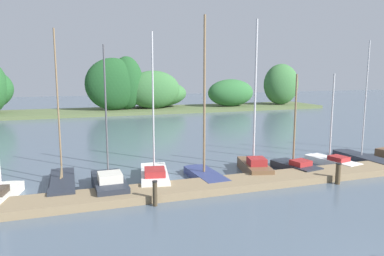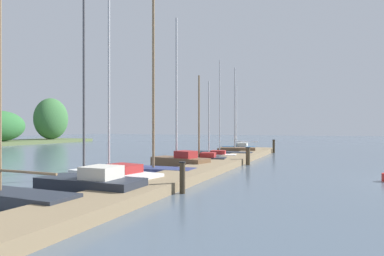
{
  "view_description": "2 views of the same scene",
  "coord_description": "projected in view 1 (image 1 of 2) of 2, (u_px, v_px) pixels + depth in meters",
  "views": [
    {
      "loc": [
        -7.78,
        -4.93,
        5.34
      ],
      "look_at": [
        -1.81,
        12.45,
        2.48
      ],
      "focal_mm": 33.85,
      "sensor_mm": 36.0,
      "label": 1
    },
    {
      "loc": [
        -14.49,
        4.2,
        2.15
      ],
      "look_at": [
        5.21,
        12.53,
        2.12
      ],
      "focal_mm": 31.11,
      "sensor_mm": 36.0,
      "label": 2
    }
  ],
  "objects": [
    {
      "name": "sailboat_2",
      "position": [
        62.0,
        181.0,
        16.83
      ],
      "size": [
        1.12,
        4.45,
        7.25
      ],
      "rotation": [
        0.0,
        0.0,
        1.57
      ],
      "color": "#232833",
      "rests_on": "ground"
    },
    {
      "name": "sailboat_6",
      "position": [
        254.0,
        164.0,
        19.25
      ],
      "size": [
        1.83,
        3.5,
        7.98
      ],
      "rotation": [
        0.0,
        0.0,
        1.35
      ],
      "color": "brown",
      "rests_on": "ground"
    },
    {
      "name": "far_shore",
      "position": [
        107.0,
        91.0,
        47.01
      ],
      "size": [
        55.68,
        8.22,
        7.34
      ],
      "color": "#56663D",
      "rests_on": "ground"
    },
    {
      "name": "mooring_piling_2",
      "position": [
        338.0,
        173.0,
        17.32
      ],
      "size": [
        0.28,
        0.28,
        1.03
      ],
      "color": "#4C3D28",
      "rests_on": "ground"
    },
    {
      "name": "sailboat_8",
      "position": [
        331.0,
        160.0,
        20.84
      ],
      "size": [
        1.69,
        3.49,
        5.24
      ],
      "rotation": [
        0.0,
        0.0,
        1.77
      ],
      "color": "white",
      "rests_on": "ground"
    },
    {
      "name": "sailboat_9",
      "position": [
        363.0,
        157.0,
        21.65
      ],
      "size": [
        1.34,
        4.44,
        7.12
      ],
      "rotation": [
        0.0,
        0.0,
        1.61
      ],
      "color": "#232833",
      "rests_on": "ground"
    },
    {
      "name": "dock_pier",
      "position": [
        246.0,
        182.0,
        17.08
      ],
      "size": [
        31.42,
        1.8,
        0.35
      ],
      "color": "#847051",
      "rests_on": "ground"
    },
    {
      "name": "mooring_piling_1",
      "position": [
        155.0,
        193.0,
        14.47
      ],
      "size": [
        0.21,
        0.21,
        1.04
      ],
      "color": "#3D3323",
      "rests_on": "ground"
    },
    {
      "name": "sailboat_7",
      "position": [
        295.0,
        165.0,
        19.64
      ],
      "size": [
        1.7,
        3.06,
        5.22
      ],
      "rotation": [
        0.0,
        0.0,
        1.76
      ],
      "color": "#232833",
      "rests_on": "ground"
    },
    {
      "name": "sailboat_4",
      "position": [
        154.0,
        174.0,
        17.83
      ],
      "size": [
        1.99,
        4.27,
        7.22
      ],
      "rotation": [
        0.0,
        0.0,
        1.38
      ],
      "color": "white",
      "rests_on": "ground"
    },
    {
      "name": "sailboat_5",
      "position": [
        205.0,
        171.0,
        18.14
      ],
      "size": [
        1.32,
        3.56,
        8.01
      ],
      "rotation": [
        0.0,
        0.0,
        1.61
      ],
      "color": "navy",
      "rests_on": "ground"
    },
    {
      "name": "sailboat_3",
      "position": [
        109.0,
        182.0,
        16.37
      ],
      "size": [
        1.38,
        3.62,
        6.51
      ],
      "rotation": [
        0.0,
        0.0,
        1.59
      ],
      "color": "#232833",
      "rests_on": "ground"
    }
  ]
}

